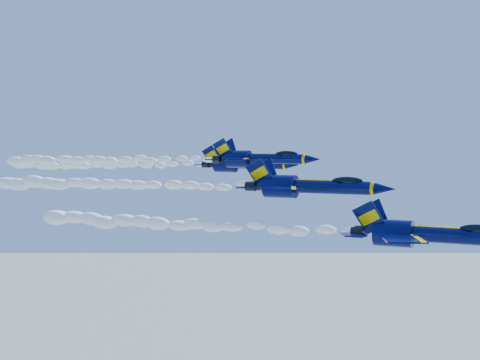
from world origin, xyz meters
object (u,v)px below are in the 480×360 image
at_px(jet_lead, 430,234).
at_px(jet_fourth, 244,164).
at_px(jet_second, 309,186).
at_px(jet_third, 259,158).

bearing_deg(jet_lead, jet_fourth, 141.38).
relative_size(jet_lead, jet_second, 1.00).
xyz_separation_m(jet_lead, jet_fourth, (-30.63, 24.47, 5.52)).
relative_size(jet_lead, jet_fourth, 1.10).
height_order(jet_second, jet_third, jet_third).
bearing_deg(jet_third, jet_fourth, 129.58).
xyz_separation_m(jet_second, jet_third, (-11.70, 12.73, 2.71)).
distance_m(jet_lead, jet_fourth, 39.60).
xyz_separation_m(jet_third, jet_fourth, (-5.30, 6.41, -0.91)).
height_order(jet_lead, jet_third, jet_third).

